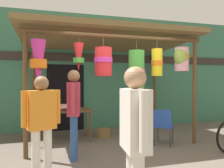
% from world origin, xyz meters
% --- Properties ---
extents(ground_plane, '(30.00, 30.00, 0.00)m').
position_xyz_m(ground_plane, '(0.00, 0.00, 0.00)').
color(ground_plane, '#60564C').
extents(shop_facade, '(12.45, 0.29, 3.59)m').
position_xyz_m(shop_facade, '(-0.01, 2.63, 1.79)').
color(shop_facade, '#387056').
rests_on(shop_facade, ground_plane).
extents(market_stall_canopy, '(4.31, 2.60, 2.75)m').
position_xyz_m(market_stall_canopy, '(-0.02, 1.01, 2.35)').
color(market_stall_canopy, brown).
rests_on(market_stall_canopy, ground_plane).
extents(display_table, '(1.46, 0.72, 0.78)m').
position_xyz_m(display_table, '(-1.22, 1.34, 0.70)').
color(display_table, brown).
rests_on(display_table, ground_plane).
extents(flower_heap_on_table, '(0.62, 0.43, 0.14)m').
position_xyz_m(flower_heap_on_table, '(-1.14, 1.34, 0.85)').
color(flower_heap_on_table, pink).
rests_on(flower_heap_on_table, display_table).
extents(folding_chair, '(0.56, 0.56, 0.84)m').
position_xyz_m(folding_chair, '(1.05, 0.30, 0.50)').
color(folding_chair, '#2347A8').
rests_on(folding_chair, ground_plane).
extents(wicker_basket_by_table, '(0.40, 0.40, 0.22)m').
position_xyz_m(wicker_basket_by_table, '(-0.12, 1.43, 0.11)').
color(wicker_basket_by_table, brown).
rests_on(wicker_basket_by_table, ground_plane).
extents(vendor_in_orange, '(0.30, 0.58, 1.72)m').
position_xyz_m(vendor_in_orange, '(-1.06, -0.05, 1.02)').
color(vendor_in_orange, '#2D5193').
rests_on(vendor_in_orange, ground_plane).
extents(customer_foreground, '(0.56, 0.35, 1.58)m').
position_xyz_m(customer_foreground, '(-1.62, -0.83, 0.93)').
color(customer_foreground, silver).
rests_on(customer_foreground, ground_plane).
extents(shopper_by_bananas, '(0.25, 0.59, 1.66)m').
position_xyz_m(shopper_by_bananas, '(-0.68, -2.26, 0.98)').
color(shopper_by_bananas, silver).
rests_on(shopper_by_bananas, ground_plane).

